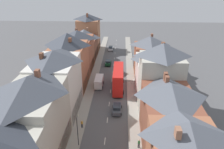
% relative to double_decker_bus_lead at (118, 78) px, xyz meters
% --- Properties ---
extents(pavement_left, '(2.20, 104.00, 0.14)m').
position_rel_double_decker_bus_lead_xyz_m(pavement_left, '(-6.89, 0.43, -2.75)').
color(pavement_left, gray).
rests_on(pavement_left, ground).
extents(pavement_right, '(2.20, 104.00, 0.14)m').
position_rel_double_decker_bus_lead_xyz_m(pavement_right, '(3.31, 0.43, -2.75)').
color(pavement_right, gray).
rests_on(pavement_right, ground).
extents(centre_line_dashes, '(0.14, 97.80, 0.01)m').
position_rel_double_decker_bus_lead_xyz_m(centre_line_dashes, '(-1.79, -1.57, -2.81)').
color(centre_line_dashes, silver).
rests_on(centre_line_dashes, ground).
extents(terrace_row_left, '(8.00, 85.82, 14.05)m').
position_rel_double_decker_bus_lead_xyz_m(terrace_row_left, '(-11.98, -6.32, 3.37)').
color(terrace_row_left, brown).
rests_on(terrace_row_left, ground).
extents(terrace_row_right, '(8.00, 65.22, 14.50)m').
position_rel_double_decker_bus_lead_xyz_m(terrace_row_right, '(8.39, -18.55, 2.90)').
color(terrace_row_right, brown).
rests_on(terrace_row_right, ground).
extents(double_decker_bus_lead, '(2.74, 10.80, 5.30)m').
position_rel_double_decker_bus_lead_xyz_m(double_decker_bus_lead, '(0.00, 0.00, 0.00)').
color(double_decker_bus_lead, red).
rests_on(double_decker_bus_lead, ground).
extents(car_parked_right_a, '(1.90, 4.46, 1.69)m').
position_rel_double_decker_bus_lead_xyz_m(car_parked_right_a, '(0.01, -10.51, -1.97)').
color(car_parked_right_a, '#4C515B').
rests_on(car_parked_right_a, ground).
extents(car_mid_white, '(1.90, 4.45, 1.60)m').
position_rel_double_decker_bus_lead_xyz_m(car_mid_white, '(-3.59, 31.74, -2.01)').
color(car_mid_white, silver).
rests_on(car_mid_white, ground).
extents(car_far_grey, '(1.90, 4.23, 1.59)m').
position_rel_double_decker_bus_lead_xyz_m(car_far_grey, '(-3.59, 16.23, -2.01)').
color(car_far_grey, '#144728').
rests_on(car_far_grey, ground).
extents(delivery_van, '(2.20, 5.20, 2.41)m').
position_rel_double_decker_bus_lead_xyz_m(delivery_van, '(-4.89, 1.01, -1.48)').
color(delivery_van, white).
rests_on(delivery_van, ground).
extents(pedestrian_mid_right, '(0.36, 0.22, 1.61)m').
position_rel_double_decker_bus_lead_xyz_m(pedestrian_mid_right, '(3.82, -21.02, -1.78)').
color(pedestrian_mid_right, '#23232D').
rests_on(pedestrian_mid_right, pavement_right).
extents(pedestrian_far_left, '(0.36, 0.22, 1.61)m').
position_rel_double_decker_bus_lead_xyz_m(pedestrian_far_left, '(-6.25, -16.30, -1.78)').
color(pedestrian_far_left, '#23232D').
rests_on(pedestrian_far_left, pavement_left).
extents(street_lamp, '(0.20, 1.12, 5.50)m').
position_rel_double_decker_bus_lead_xyz_m(street_lamp, '(-6.04, -20.72, 0.43)').
color(street_lamp, black).
rests_on(street_lamp, ground).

